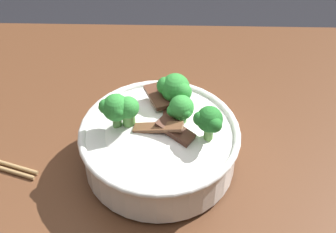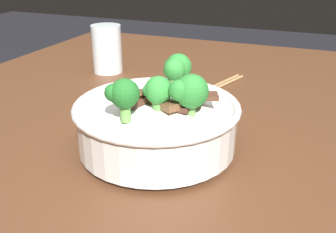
% 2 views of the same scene
% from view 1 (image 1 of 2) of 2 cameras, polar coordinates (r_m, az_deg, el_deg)
% --- Properties ---
extents(rice_bowl, '(0.26, 0.26, 0.14)m').
position_cam_1_polar(rice_bowl, '(0.85, -0.88, -2.75)').
color(rice_bowl, white).
rests_on(rice_bowl, dining_table).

